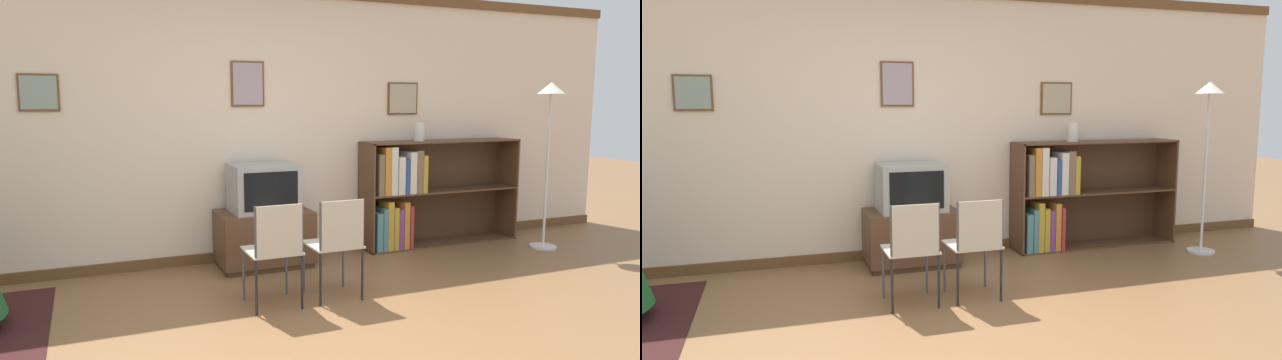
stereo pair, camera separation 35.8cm
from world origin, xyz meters
The scene contains 9 objects.
ground_plane centered at (0.00, 0.00, 0.00)m, with size 24.00×24.00×0.00m, color brown.
wall_back centered at (0.00, 2.45, 1.35)m, with size 9.18×0.11×2.70m.
tv_console centered at (0.10, 2.11, 0.27)m, with size 0.88×0.56×0.54m.
television centered at (0.10, 2.11, 0.76)m, with size 0.62×0.49×0.45m.
folding_chair_left centered at (-0.16, 0.98, 0.47)m, with size 0.40×0.40×0.82m.
folding_chair_right centered at (0.36, 0.98, 0.47)m, with size 0.40×0.40×0.82m.
bookshelf centered at (1.81, 2.21, 0.59)m, with size 1.86×0.36×1.15m.
vase centered at (1.89, 2.23, 1.25)m, with size 0.12×0.12×0.20m.
standing_lamp centered at (3.09, 1.60, 1.36)m, with size 0.28×0.28×1.77m.
Camera 1 is at (-1.46, -3.02, 1.57)m, focal length 32.00 mm.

